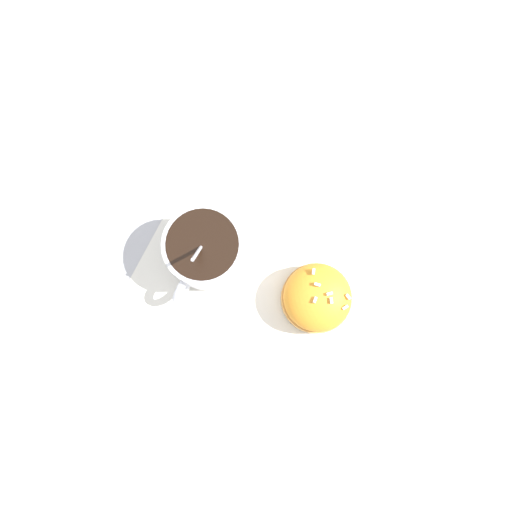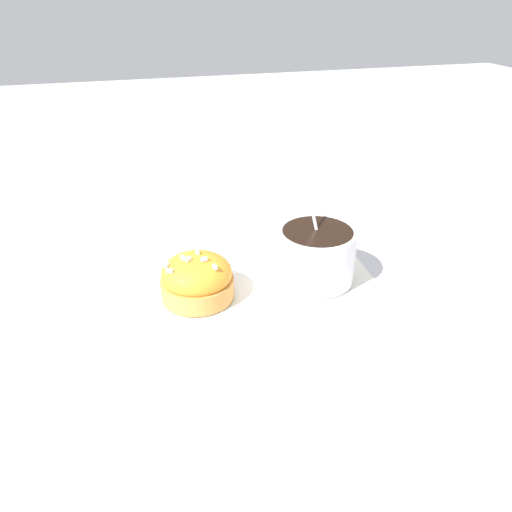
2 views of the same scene
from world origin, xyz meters
name	(u,v)px [view 2 (image 2 of 2)]	position (x,y,z in m)	size (l,w,h in m)	color
ground_plane	(258,289)	(0.00, 0.00, 0.00)	(3.00, 3.00, 0.00)	#B2B2B7
paper_napkin	(258,288)	(0.00, 0.00, 0.00)	(0.31, 0.29, 0.00)	white
coffee_cup	(316,252)	(0.07, 0.00, 0.04)	(0.09, 0.12, 0.11)	white
frosted_pastry	(198,280)	(-0.07, 0.00, 0.03)	(0.08, 0.08, 0.06)	#D19347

